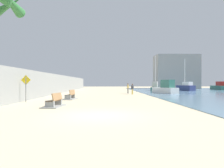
# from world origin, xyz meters

# --- Properties ---
(ground_plane) EXTENTS (120.00, 120.00, 0.00)m
(ground_plane) POSITION_xyz_m (0.00, 18.00, 0.00)
(ground_plane) COLOR #C6B793
(seawall) EXTENTS (0.80, 64.00, 2.95)m
(seawall) POSITION_xyz_m (-7.50, 18.00, 1.48)
(seawall) COLOR gray
(seawall) RESTS_ON ground
(bench_near) EXTENTS (1.34, 2.21, 0.98)m
(bench_near) POSITION_xyz_m (-3.23, 3.66, 0.23)
(bench_near) COLOR gray
(bench_near) RESTS_ON ground
(bench_far) EXTENTS (1.35, 2.22, 0.98)m
(bench_far) POSITION_xyz_m (-3.33, 9.95, 0.23)
(bench_far) COLOR gray
(bench_far) RESTS_ON ground
(person_walking) EXTENTS (0.41, 0.40, 1.55)m
(person_walking) POSITION_xyz_m (4.07, 18.25, 0.89)
(person_walking) COLOR gold
(person_walking) RESTS_ON ground
(person_standing) EXTENTS (0.27, 0.51, 1.61)m
(person_standing) POSITION_xyz_m (3.67, 20.66, 0.93)
(person_standing) COLOR #333338
(person_standing) RESTS_ON ground
(boat_nearest) EXTENTS (3.14, 5.77, 7.40)m
(boat_nearest) POSITION_xyz_m (10.57, 31.30, 0.76)
(boat_nearest) COLOR #337060
(boat_nearest) RESTS_ON water_bay
(boat_outer) EXTENTS (2.75, 6.93, 1.96)m
(boat_outer) POSITION_xyz_m (27.43, 36.44, 0.76)
(boat_outer) COLOR #337060
(boat_outer) RESTS_ON water_bay
(boat_distant) EXTENTS (3.06, 4.34, 6.74)m
(boat_distant) POSITION_xyz_m (16.98, 30.90, 0.78)
(boat_distant) COLOR navy
(boat_distant) RESTS_ON water_bay
(boat_mid_bay) EXTENTS (2.99, 5.67, 2.13)m
(boat_mid_bay) POSITION_xyz_m (9.68, 20.86, 0.80)
(boat_mid_bay) COLOR white
(boat_mid_bay) RESTS_ON water_bay
(pedestrian_sign) EXTENTS (0.85, 0.08, 2.36)m
(pedestrian_sign) POSITION_xyz_m (-6.59, 6.96, 1.47)
(pedestrian_sign) COLOR slate
(pedestrian_sign) RESTS_ON ground
(harbor_building) EXTENTS (12.00, 6.00, 9.63)m
(harbor_building) POSITION_xyz_m (20.17, 46.00, 4.82)
(harbor_building) COLOR #9E9E99
(harbor_building) RESTS_ON ground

